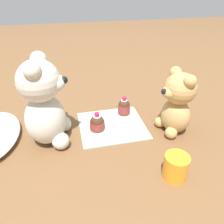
{
  "coord_description": "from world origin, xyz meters",
  "views": [
    {
      "loc": [
        -0.6,
        0.14,
        0.44
      ],
      "look_at": [
        0.0,
        0.0,
        0.06
      ],
      "focal_mm": 35.0,
      "sensor_mm": 36.0,
      "label": 1
    }
  ],
  "objects_px": {
    "teddy_bear_cream": "(44,104)",
    "juice_glass": "(176,167)",
    "cupcake_near_cream_bear": "(97,123)",
    "cupcake_near_tan_bear": "(124,106)",
    "teddy_bear_tan": "(177,103)"
  },
  "relations": [
    {
      "from": "juice_glass",
      "to": "teddy_bear_tan",
      "type": "bearing_deg",
      "value": -24.81
    },
    {
      "from": "cupcake_near_cream_bear",
      "to": "juice_glass",
      "type": "relative_size",
      "value": 0.97
    },
    {
      "from": "teddy_bear_cream",
      "to": "cupcake_near_cream_bear",
      "type": "xyz_separation_m",
      "value": [
        0.02,
        -0.15,
        -0.1
      ]
    },
    {
      "from": "teddy_bear_cream",
      "to": "cupcake_near_cream_bear",
      "type": "height_order",
      "value": "teddy_bear_cream"
    },
    {
      "from": "teddy_bear_cream",
      "to": "teddy_bear_tan",
      "type": "distance_m",
      "value": 0.4
    },
    {
      "from": "teddy_bear_cream",
      "to": "cupcake_near_cream_bear",
      "type": "bearing_deg",
      "value": -76.45
    },
    {
      "from": "teddy_bear_cream",
      "to": "cupcake_near_tan_bear",
      "type": "distance_m",
      "value": 0.3
    },
    {
      "from": "juice_glass",
      "to": "cupcake_near_cream_bear",
      "type": "bearing_deg",
      "value": 33.43
    },
    {
      "from": "cupcake_near_cream_bear",
      "to": "juice_glass",
      "type": "xyz_separation_m",
      "value": [
        -0.24,
        -0.16,
        0.0
      ]
    },
    {
      "from": "teddy_bear_tan",
      "to": "cupcake_near_cream_bear",
      "type": "distance_m",
      "value": 0.26
    },
    {
      "from": "teddy_bear_cream",
      "to": "cupcake_near_cream_bear",
      "type": "distance_m",
      "value": 0.18
    },
    {
      "from": "teddy_bear_tan",
      "to": "teddy_bear_cream",
      "type": "bearing_deg",
      "value": -103.38
    },
    {
      "from": "teddy_bear_cream",
      "to": "juice_glass",
      "type": "bearing_deg",
      "value": -118.4
    },
    {
      "from": "juice_glass",
      "to": "teddy_bear_cream",
      "type": "bearing_deg",
      "value": 54.16
    },
    {
      "from": "teddy_bear_cream",
      "to": "juice_glass",
      "type": "relative_size",
      "value": 4.06
    }
  ]
}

